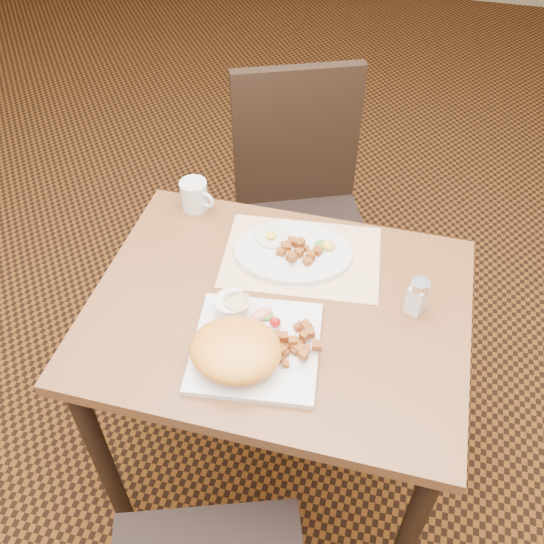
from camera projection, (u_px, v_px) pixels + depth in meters
The scene contains 15 objects.
ground at pixel (277, 457), 1.98m from camera, with size 8.00×8.00×0.00m, color black.
table at pixel (278, 335), 1.53m from camera, with size 0.90×0.70×0.75m.
chair_far at pixel (300, 202), 2.05m from camera, with size 0.55×0.56×0.97m.
placemat at pixel (302, 257), 1.56m from camera, with size 0.40×0.28×0.00m, color white.
plate_square at pixel (256, 347), 1.35m from camera, with size 0.28×0.28×0.02m, color silver.
plate_oval at pixel (293, 252), 1.56m from camera, with size 0.30×0.23×0.02m, color silver, non-canonical shape.
hollandaise_mound at pixel (235, 350), 1.29m from camera, with size 0.20×0.18×0.07m.
ramekin at pixel (232, 306), 1.40m from camera, with size 0.08×0.08×0.04m.
garnish_sq at pixel (265, 316), 1.39m from camera, with size 0.08×0.07×0.03m.
fried_egg at pixel (273, 236), 1.59m from camera, with size 0.10×0.10×0.02m.
garnish_ov at pixel (326, 245), 1.56m from camera, with size 0.06×0.04×0.02m.
salt_shaker at pixel (417, 296), 1.40m from camera, with size 0.06×0.06×0.10m.
coffee_mug at pixel (195, 195), 1.68m from camera, with size 0.11×0.08×0.09m.
home_fries_sq at pixel (294, 343), 1.33m from camera, with size 0.12×0.13×0.03m.
home_fries_ov at pixel (299, 251), 1.54m from camera, with size 0.11×0.10×0.03m.
Camera 1 is at (0.22, -0.93, 1.84)m, focal length 40.00 mm.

